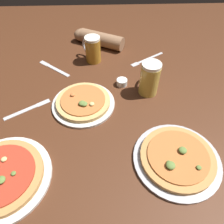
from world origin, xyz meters
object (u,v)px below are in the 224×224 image
knife_spare (54,68)px  fork_left (147,59)px  beer_mug_dark (150,78)px  knife_right (28,109)px  diner_arm (97,38)px  pizza_plate_side (2,176)px  ramekin_sauce (122,82)px  pizza_plate_far (83,102)px  beer_mug_amber (92,49)px  pizza_plate_near (177,158)px

knife_spare → fork_left: bearing=7.1°
beer_mug_dark → knife_right: (-0.55, -0.10, -0.08)m
knife_right → diner_arm: bearing=60.7°
pizza_plate_side → fork_left: (0.59, 0.68, -0.01)m
ramekin_sauce → diner_arm: 0.41m
knife_right → knife_spare: bearing=76.4°
pizza_plate_far → knife_right: bearing=-175.4°
knife_right → beer_mug_dark: bearing=10.3°
knife_right → diner_arm: diner_arm is taller
pizza_plate_far → beer_mug_amber: size_ratio=1.99×
knife_spare → diner_arm: 0.33m
fork_left → knife_spare: size_ratio=1.10×
pizza_plate_side → beer_mug_dark: (0.56, 0.42, 0.06)m
knife_right → diner_arm: size_ratio=0.61×
beer_mug_dark → ramekin_sauce: bearing=156.2°
pizza_plate_near → knife_right: size_ratio=1.67×
beer_mug_amber → fork_left: size_ratio=0.70×
pizza_plate_side → beer_mug_dark: beer_mug_dark is taller
pizza_plate_far → beer_mug_amber: beer_mug_amber is taller
beer_mug_amber → knife_spare: beer_mug_amber is taller
pizza_plate_near → beer_mug_dark: 0.38m
pizza_plate_near → knife_spare: bearing=132.5°
ramekin_sauce → knife_spare: bearing=157.7°
pizza_plate_side → knife_right: 0.32m
ramekin_sauce → diner_arm: bearing=108.3°
pizza_plate_far → fork_left: (0.34, 0.34, -0.01)m
beer_mug_amber → diner_arm: size_ratio=0.46×
fork_left → knife_spare: 0.52m
beer_mug_dark → knife_spare: bearing=157.3°
pizza_plate_side → ramekin_sauce: (0.44, 0.47, -0.00)m
pizza_plate_far → diner_arm: bearing=83.9°
pizza_plate_far → beer_mug_dark: 0.32m
beer_mug_amber → ramekin_sauce: beer_mug_amber is taller
diner_arm → pizza_plate_side: bearing=-109.9°
pizza_plate_near → knife_spare: size_ratio=1.72×
pizza_plate_side → beer_mug_dark: bearing=37.0°
pizza_plate_near → pizza_plate_side: (-0.61, -0.05, -0.00)m
fork_left → beer_mug_dark: bearing=-97.7°
ramekin_sauce → beer_mug_dark: bearing=-23.8°
fork_left → knife_right: same height
ramekin_sauce → knife_right: ramekin_sauce is taller
pizza_plate_near → pizza_plate_far: size_ratio=1.12×
ramekin_sauce → knife_right: (-0.43, -0.15, -0.01)m
pizza_plate_side → pizza_plate_near: bearing=4.3°
beer_mug_amber → fork_left: 0.31m
beer_mug_amber → pizza_plate_far: bearing=-96.0°
pizza_plate_near → ramekin_sauce: size_ratio=5.98×
beer_mug_amber → pizza_plate_side: bearing=-112.9°
pizza_plate_near → ramekin_sauce: 0.46m
pizza_plate_far → ramekin_sauce: bearing=35.9°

